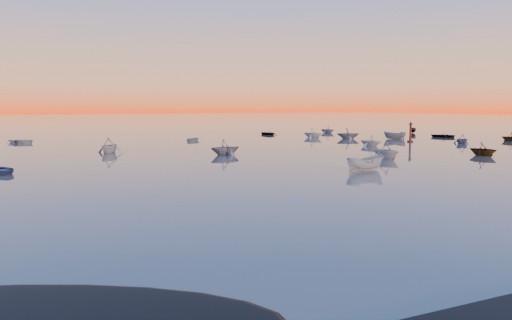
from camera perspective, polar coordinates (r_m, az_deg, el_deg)
ground at (r=115.45m, az=-14.65°, el=2.98°), size 600.00×600.00×0.00m
moored_fleet at (r=69.93m, az=-7.40°, el=1.21°), size 124.00×58.00×1.20m
boat_near_left at (r=49.78m, az=-27.11°, el=-1.40°), size 4.42×2.85×1.02m
boat_near_center at (r=47.59m, az=12.37°, el=-1.18°), size 1.88×4.14×1.41m
boat_near_right at (r=77.29m, az=12.97°, el=1.57°), size 3.94×2.98×1.26m
channel_marker at (r=87.90m, az=17.23°, el=2.90°), size 1.01×1.01×3.58m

